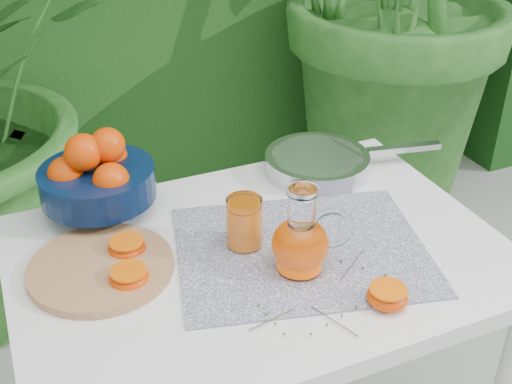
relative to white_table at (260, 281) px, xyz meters
name	(u,v)px	position (x,y,z in m)	size (l,w,h in m)	color
white_table	(260,281)	(0.00, 0.00, 0.00)	(1.00, 0.70, 0.75)	white
placemat	(302,250)	(0.08, -0.04, 0.08)	(0.51, 0.39, 0.00)	#0C0E44
cutting_board	(101,268)	(-0.31, 0.06, 0.09)	(0.29, 0.29, 0.02)	#AA804C
fruit_bowl	(96,176)	(-0.27, 0.28, 0.17)	(0.32, 0.32, 0.20)	black
juice_pitcher	(301,242)	(0.05, -0.09, 0.15)	(0.17, 0.14, 0.19)	white
juice_tumbler	(244,224)	(-0.02, 0.03, 0.14)	(0.08, 0.08, 0.11)	white
saute_pan	(319,162)	(0.27, 0.25, 0.11)	(0.48, 0.31, 0.05)	#BABABE
orange_halves	(211,273)	(-0.13, -0.05, 0.10)	(0.52, 0.44, 0.04)	#DF5702
thyme_sprigs	(322,299)	(0.04, -0.19, 0.09)	(0.31, 0.23, 0.01)	brown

